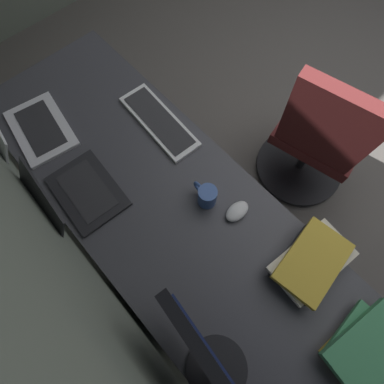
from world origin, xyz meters
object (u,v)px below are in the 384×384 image
Objects in this scene: drawer_pedestal at (197,266)px; book_stack_far at (373,355)px; book_stack_near at (310,262)px; coffee_mug at (207,196)px; keyboard_main at (159,121)px; monitor_primary at (225,382)px; mouse_main at (237,211)px; office_chair at (317,141)px; laptop_leftmost at (70,197)px; laptop_left at (23,130)px.

drawer_pedestal is 0.78m from book_stack_far.
coffee_mug is at bearing 13.13° from book_stack_near.
keyboard_main is at bearing 0.16° from book_stack_near.
monitor_primary is 4.77× the size of mouse_main.
office_chair is (-0.08, -0.75, -0.32)m from coffee_mug.
laptop_leftmost is (0.47, 0.24, 0.43)m from drawer_pedestal.
book_stack_far is at bearing -165.19° from laptop_left.
office_chair reaches higher than laptop_left.
office_chair reaches higher than drawer_pedestal.
book_stack_near is 0.80m from office_chair.
coffee_mug is at bearing -131.52° from laptop_leftmost.
monitor_primary is 1.16× the size of keyboard_main.
monitor_primary is 1.01m from keyboard_main.
laptop_left is 0.88× the size of keyboard_main.
drawer_pedestal is at bearing 39.98° from book_stack_near.
drawer_pedestal is 0.45m from mouse_main.
coffee_mug is (-0.74, -0.37, -0.00)m from laptop_left.
keyboard_main reaches higher than drawer_pedestal.
mouse_main is 0.92× the size of coffee_mug.
keyboard_main is 0.44× the size of office_chair.
laptop_left is at bearing 55.01° from keyboard_main.
book_stack_far is (-0.32, 0.08, -0.00)m from book_stack_near.
laptop_left is 1.43m from office_chair.
laptop_leftmost is at bearing 176.84° from laptop_left.
office_chair is at bearing -71.77° from monitor_primary.
book_stack_far is at bearing -178.30° from coffee_mug.
laptop_leftmost is 1.09× the size of book_stack_near.
monitor_primary is at bearing 140.37° from coffee_mug.
coffee_mug is (-0.41, 0.10, 0.04)m from keyboard_main.
coffee_mug reaches higher than book_stack_far.
laptop_leftmost is 0.52m from coffee_mug.
book_stack_far is (-1.10, -0.42, -0.01)m from laptop_leftmost.
drawer_pedestal is 6.68× the size of mouse_main.
laptop_left is at bearing 53.98° from office_chair.
book_stack_far is (-0.63, -0.18, 0.43)m from drawer_pedestal.
laptop_left is 3.29× the size of coffee_mug.
coffee_mug is at bearing -153.25° from laptop_left.
laptop_leftmost is 0.50m from keyboard_main.
mouse_main is 0.11× the size of office_chair.
drawer_pedestal is 2.05× the size of laptop_leftmost.
coffee_mug is at bearing -51.72° from drawer_pedestal.
book_stack_near is at bearing -140.02° from drawer_pedestal.
monitor_primary is 0.52m from book_stack_near.
office_chair is at bearing -110.49° from laptop_leftmost.
laptop_left reaches higher than keyboard_main.
book_stack_far is 0.32× the size of office_chair.
keyboard_main is 0.53m from mouse_main.
monitor_primary is 1.46× the size of laptop_leftmost.
mouse_main is 0.13m from coffee_mug.
coffee_mug is at bearing 83.93° from office_chair.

